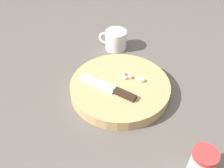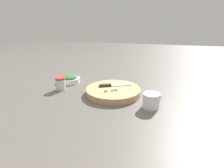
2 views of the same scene
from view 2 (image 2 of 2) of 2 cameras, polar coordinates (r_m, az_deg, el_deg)
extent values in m
plane|color=#56514C|center=(1.09, -2.55, -1.88)|extent=(5.00, 5.00, 0.00)
cylinder|color=tan|center=(1.02, 0.42, -2.34)|extent=(0.32, 0.32, 0.04)
cube|color=black|center=(1.04, -2.22, -0.44)|extent=(0.07, 0.05, 0.01)
cube|color=silver|center=(1.06, 3.07, -0.28)|extent=(0.13, 0.09, 0.01)
ellipsoid|color=#EFE7C9|center=(0.97, 0.15, -1.87)|extent=(0.02, 0.01, 0.01)
ellipsoid|color=silver|center=(0.98, 0.77, -1.64)|extent=(0.02, 0.02, 0.01)
ellipsoid|color=silver|center=(0.97, 1.59, -1.89)|extent=(0.02, 0.02, 0.01)
ellipsoid|color=silver|center=(0.96, -1.96, -2.11)|extent=(0.03, 0.03, 0.01)
cylinder|color=white|center=(1.25, -13.72, 1.21)|extent=(0.14, 0.14, 0.03)
torus|color=white|center=(1.25, -13.77, 1.87)|extent=(0.15, 0.15, 0.01)
ellipsoid|color=#2D6B33|center=(1.25, -13.80, 2.18)|extent=(0.11, 0.11, 0.03)
cylinder|color=silver|center=(1.12, -16.40, -0.17)|extent=(0.06, 0.06, 0.07)
cylinder|color=red|center=(1.11, -16.59, 1.76)|extent=(0.06, 0.06, 0.01)
cylinder|color=white|center=(0.87, 12.67, -5.36)|extent=(0.08, 0.08, 0.07)
torus|color=white|center=(0.90, 14.73, -4.61)|extent=(0.04, 0.04, 0.05)
camera|label=1|loc=(1.44, -17.00, 25.44)|focal=40.00mm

